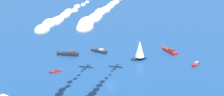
{
  "coord_description": "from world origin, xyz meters",
  "views": [
    {
      "loc": [
        145.64,
        -76.79,
        77.18
      ],
      "look_at": [
        -0.71,
        0.76,
        16.36
      ],
      "focal_mm": 66.95,
      "sensor_mm": 36.0,
      "label": 1
    }
  ],
  "objects_px": {
    "sailboat_trailing": "(140,50)",
    "motorboat_outer_ring_a": "(195,65)",
    "motorboat_far_port": "(169,50)",
    "motorboat_offshore": "(98,51)",
    "motorboat_mid_cluster": "(67,54)",
    "motorboat_inshore": "(55,71)"
  },
  "relations": [
    {
      "from": "sailboat_trailing",
      "to": "motorboat_outer_ring_a",
      "type": "height_order",
      "value": "sailboat_trailing"
    },
    {
      "from": "sailboat_trailing",
      "to": "motorboat_far_port",
      "type": "bearing_deg",
      "value": 94.79
    },
    {
      "from": "motorboat_far_port",
      "to": "motorboat_outer_ring_a",
      "type": "relative_size",
      "value": 1.63
    },
    {
      "from": "motorboat_outer_ring_a",
      "to": "sailboat_trailing",
      "type": "bearing_deg",
      "value": -134.77
    },
    {
      "from": "motorboat_offshore",
      "to": "motorboat_mid_cluster",
      "type": "distance_m",
      "value": 16.74
    },
    {
      "from": "motorboat_far_port",
      "to": "motorboat_mid_cluster",
      "type": "relative_size",
      "value": 1.01
    },
    {
      "from": "motorboat_far_port",
      "to": "motorboat_mid_cluster",
      "type": "xyz_separation_m",
      "value": [
        -20.88,
        -49.11,
        0.03
      ]
    },
    {
      "from": "motorboat_mid_cluster",
      "to": "motorboat_outer_ring_a",
      "type": "distance_m",
      "value": 64.88
    },
    {
      "from": "motorboat_inshore",
      "to": "motorboat_offshore",
      "type": "height_order",
      "value": "motorboat_offshore"
    },
    {
      "from": "motorboat_inshore",
      "to": "motorboat_mid_cluster",
      "type": "relative_size",
      "value": 0.54
    },
    {
      "from": "motorboat_far_port",
      "to": "motorboat_inshore",
      "type": "bearing_deg",
      "value": -92.65
    },
    {
      "from": "motorboat_inshore",
      "to": "motorboat_far_port",
      "type": "bearing_deg",
      "value": 87.35
    },
    {
      "from": "motorboat_offshore",
      "to": "motorboat_mid_cluster",
      "type": "xyz_separation_m",
      "value": [
        -3.51,
        -16.37,
        0.17
      ]
    },
    {
      "from": "motorboat_far_port",
      "to": "motorboat_outer_ring_a",
      "type": "distance_m",
      "value": 21.1
    },
    {
      "from": "motorboat_mid_cluster",
      "to": "motorboat_outer_ring_a",
      "type": "xyz_separation_m",
      "value": [
        41.98,
        49.47,
        -0.35
      ]
    },
    {
      "from": "sailboat_trailing",
      "to": "motorboat_mid_cluster",
      "type": "xyz_separation_m",
      "value": [
        -22.5,
        -29.84,
        -4.15
      ]
    },
    {
      "from": "motorboat_outer_ring_a",
      "to": "motorboat_far_port",
      "type": "bearing_deg",
      "value": -179.01
    },
    {
      "from": "motorboat_inshore",
      "to": "motorboat_offshore",
      "type": "xyz_separation_m",
      "value": [
        -14.49,
        29.71,
        0.25
      ]
    },
    {
      "from": "motorboat_far_port",
      "to": "motorboat_inshore",
      "type": "height_order",
      "value": "motorboat_far_port"
    },
    {
      "from": "motorboat_far_port",
      "to": "sailboat_trailing",
      "type": "relative_size",
      "value": 0.96
    },
    {
      "from": "motorboat_inshore",
      "to": "motorboat_offshore",
      "type": "relative_size",
      "value": 0.65
    },
    {
      "from": "sailboat_trailing",
      "to": "motorboat_offshore",
      "type": "bearing_deg",
      "value": -144.65
    }
  ]
}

